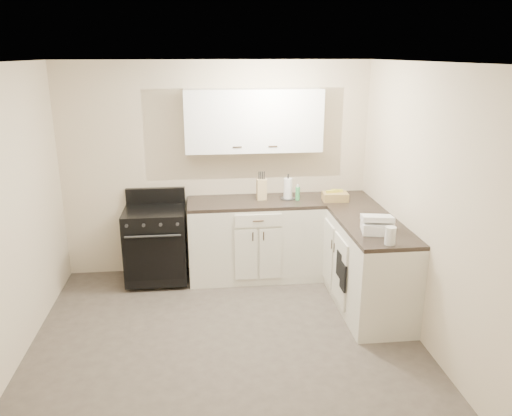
{
  "coord_description": "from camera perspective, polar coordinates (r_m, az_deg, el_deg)",
  "views": [
    {
      "loc": [
        -0.18,
        -3.98,
        2.57
      ],
      "look_at": [
        0.36,
        0.85,
        1.05
      ],
      "focal_mm": 35.0,
      "sensor_mm": 36.0,
      "label": 1
    }
  ],
  "objects": [
    {
      "name": "ceiling",
      "position": [
        3.99,
        -3.97,
        16.26
      ],
      "size": [
        3.6,
        3.6,
        0.0
      ],
      "primitive_type": "plane",
      "color": "white",
      "rests_on": "wall_back"
    },
    {
      "name": "countertop_back",
      "position": [
        5.76,
        -0.11,
        0.66
      ],
      "size": [
        1.55,
        0.6,
        0.04
      ],
      "primitive_type": "cube",
      "color": "black",
      "rests_on": "base_cabinets_back"
    },
    {
      "name": "base_cabinets_back",
      "position": [
        5.91,
        -0.1,
        -3.7
      ],
      "size": [
        1.55,
        0.6,
        0.9
      ],
      "primitive_type": "cube",
      "color": "silver",
      "rests_on": "floor"
    },
    {
      "name": "soap_bottle",
      "position": [
        5.78,
        4.79,
        1.66
      ],
      "size": [
        0.05,
        0.05,
        0.15
      ],
      "primitive_type": "cylinder",
      "rotation": [
        0.0,
        0.0,
        0.05
      ],
      "color": "#41AB5C",
      "rests_on": "countertop_back"
    },
    {
      "name": "floor",
      "position": [
        4.75,
        -3.32,
        -15.52
      ],
      "size": [
        3.6,
        3.6,
        0.0
      ],
      "primitive_type": "plane",
      "color": "#473F38",
      "rests_on": "ground"
    },
    {
      "name": "wall_left",
      "position": [
        4.5,
        -27.18,
        -1.74
      ],
      "size": [
        0.0,
        3.6,
        3.6
      ],
      "primitive_type": "plane",
      "rotation": [
        1.57,
        0.0,
        1.57
      ],
      "color": "beige",
      "rests_on": "ground"
    },
    {
      "name": "countertop_right",
      "position": [
        5.38,
        12.14,
        -0.96
      ],
      "size": [
        0.6,
        1.9,
        0.04
      ],
      "primitive_type": "cube",
      "color": "black",
      "rests_on": "base_cabinets_right"
    },
    {
      "name": "wicker_basket",
      "position": [
        5.81,
        9.02,
        1.29
      ],
      "size": [
        0.29,
        0.21,
        0.09
      ],
      "primitive_type": "cube",
      "rotation": [
        0.0,
        0.0,
        -0.05
      ],
      "color": "tan",
      "rests_on": "countertop_right"
    },
    {
      "name": "upper_cabinets",
      "position": [
        5.71,
        -0.28,
        9.97
      ],
      "size": [
        1.55,
        0.3,
        0.7
      ],
      "primitive_type": "cube",
      "color": "white",
      "rests_on": "wall_back"
    },
    {
      "name": "oven_mitt_near",
      "position": [
        5.05,
        9.93,
        -7.74
      ],
      "size": [
        0.02,
        0.16,
        0.28
      ],
      "primitive_type": "cube",
      "color": "black",
      "rests_on": "base_cabinets_right"
    },
    {
      "name": "countertop_grill",
      "position": [
        4.87,
        13.69,
        -2.09
      ],
      "size": [
        0.34,
        0.32,
        0.11
      ],
      "primitive_type": "cube",
      "rotation": [
        0.0,
        0.0,
        -0.2
      ],
      "color": "white",
      "rests_on": "countertop_right"
    },
    {
      "name": "base_cabinets_right",
      "position": [
        5.54,
        11.83,
        -5.58
      ],
      "size": [
        0.6,
        1.9,
        0.9
      ],
      "primitive_type": "cube",
      "color": "silver",
      "rests_on": "floor"
    },
    {
      "name": "oven_mitt_far",
      "position": [
        5.15,
        9.49,
        -6.36
      ],
      "size": [
        0.02,
        0.15,
        0.26
      ],
      "primitive_type": "cube",
      "color": "black",
      "rests_on": "base_cabinets_right"
    },
    {
      "name": "stove",
      "position": [
        5.88,
        -11.34,
        -4.08
      ],
      "size": [
        0.69,
        0.59,
        0.83
      ],
      "primitive_type": "cube",
      "color": "black",
      "rests_on": "floor"
    },
    {
      "name": "wall_back",
      "position": [
        5.94,
        -4.52,
        4.41
      ],
      "size": [
        3.6,
        0.0,
        3.6
      ],
      "primitive_type": "plane",
      "rotation": [
        1.57,
        0.0,
        0.0
      ],
      "color": "beige",
      "rests_on": "ground"
    },
    {
      "name": "wall_right",
      "position": [
        4.64,
        19.16,
        -0.2
      ],
      "size": [
        0.0,
        3.6,
        3.6
      ],
      "primitive_type": "plane",
      "rotation": [
        1.57,
        0.0,
        -1.57
      ],
      "color": "beige",
      "rests_on": "ground"
    },
    {
      "name": "knife_block",
      "position": [
        5.77,
        0.64,
        2.15
      ],
      "size": [
        0.11,
        0.1,
        0.24
      ],
      "primitive_type": "cube",
      "rotation": [
        0.0,
        0.0,
        0.03
      ],
      "color": "#D5B983",
      "rests_on": "countertop_back"
    },
    {
      "name": "glass_jar",
      "position": [
        4.58,
        15.09,
        -3.07
      ],
      "size": [
        0.1,
        0.1,
        0.16
      ],
      "primitive_type": "cylinder",
      "rotation": [
        0.0,
        0.0,
        0.01
      ],
      "color": "silver",
      "rests_on": "countertop_right"
    },
    {
      "name": "wall_front",
      "position": [
        2.56,
        -1.46,
        -13.77
      ],
      "size": [
        3.6,
        0.0,
        3.6
      ],
      "primitive_type": "plane",
      "rotation": [
        -1.57,
        0.0,
        0.0
      ],
      "color": "beige",
      "rests_on": "ground"
    },
    {
      "name": "paper_towel",
      "position": [
        5.8,
        3.67,
        2.22
      ],
      "size": [
        0.11,
        0.11,
        0.25
      ],
      "primitive_type": "cylinder",
      "rotation": [
        0.0,
        0.0,
        0.11
      ],
      "color": "white",
      "rests_on": "countertop_back"
    }
  ]
}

